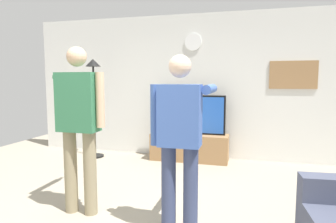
{
  "coord_description": "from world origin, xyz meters",
  "views": [
    {
      "loc": [
        1.03,
        -2.59,
        1.47
      ],
      "look_at": [
        0.01,
        1.2,
        1.05
      ],
      "focal_mm": 31.3,
      "sensor_mm": 36.0,
      "label": 1
    }
  ],
  "objects_px": {
    "framed_picture": "(293,75)",
    "tv_stand": "(189,147)",
    "television": "(190,115)",
    "wall_clock": "(193,42)",
    "person_standing_nearer_lamp": "(79,120)",
    "floor_lamp": "(94,87)",
    "person_standing_nearer_couch": "(180,135)"
  },
  "relations": [
    {
      "from": "framed_picture",
      "to": "tv_stand",
      "type": "bearing_deg",
      "value": -170.48
    },
    {
      "from": "tv_stand",
      "to": "television",
      "type": "relative_size",
      "value": 1.1
    },
    {
      "from": "television",
      "to": "framed_picture",
      "type": "distance_m",
      "value": 1.92
    },
    {
      "from": "tv_stand",
      "to": "wall_clock",
      "type": "xyz_separation_m",
      "value": [
        0.0,
        0.29,
        1.93
      ]
    },
    {
      "from": "wall_clock",
      "to": "person_standing_nearer_lamp",
      "type": "xyz_separation_m",
      "value": [
        -0.76,
        -2.69,
        -1.13
      ]
    },
    {
      "from": "tv_stand",
      "to": "floor_lamp",
      "type": "height_order",
      "value": "floor_lamp"
    },
    {
      "from": "framed_picture",
      "to": "floor_lamp",
      "type": "bearing_deg",
      "value": -171.83
    },
    {
      "from": "wall_clock",
      "to": "television",
      "type": "bearing_deg",
      "value": -90.0
    },
    {
      "from": "tv_stand",
      "to": "floor_lamp",
      "type": "xyz_separation_m",
      "value": [
        -1.8,
        -0.22,
        1.09
      ]
    },
    {
      "from": "tv_stand",
      "to": "floor_lamp",
      "type": "relative_size",
      "value": 0.75
    },
    {
      "from": "person_standing_nearer_lamp",
      "to": "person_standing_nearer_couch",
      "type": "relative_size",
      "value": 1.07
    },
    {
      "from": "television",
      "to": "framed_picture",
      "type": "relative_size",
      "value": 1.63
    },
    {
      "from": "television",
      "to": "wall_clock",
      "type": "relative_size",
      "value": 4.08
    },
    {
      "from": "framed_picture",
      "to": "floor_lamp",
      "type": "distance_m",
      "value": 3.6
    },
    {
      "from": "framed_picture",
      "to": "person_standing_nearer_lamp",
      "type": "xyz_separation_m",
      "value": [
        -2.52,
        -2.7,
        -0.52
      ]
    },
    {
      "from": "person_standing_nearer_couch",
      "to": "tv_stand",
      "type": "bearing_deg",
      "value": 98.75
    },
    {
      "from": "person_standing_nearer_lamp",
      "to": "television",
      "type": "bearing_deg",
      "value": 72.69
    },
    {
      "from": "television",
      "to": "person_standing_nearer_lamp",
      "type": "height_order",
      "value": "person_standing_nearer_lamp"
    },
    {
      "from": "tv_stand",
      "to": "television",
      "type": "distance_m",
      "value": 0.6
    },
    {
      "from": "tv_stand",
      "to": "television",
      "type": "height_order",
      "value": "television"
    },
    {
      "from": "television",
      "to": "person_standing_nearer_couch",
      "type": "relative_size",
      "value": 0.75
    },
    {
      "from": "person_standing_nearer_lamp",
      "to": "wall_clock",
      "type": "bearing_deg",
      "value": 74.18
    },
    {
      "from": "tv_stand",
      "to": "person_standing_nearer_couch",
      "type": "xyz_separation_m",
      "value": [
        0.39,
        -2.55,
        0.72
      ]
    },
    {
      "from": "floor_lamp",
      "to": "person_standing_nearer_lamp",
      "type": "relative_size",
      "value": 1.02
    },
    {
      "from": "tv_stand",
      "to": "wall_clock",
      "type": "height_order",
      "value": "wall_clock"
    },
    {
      "from": "wall_clock",
      "to": "person_standing_nearer_couch",
      "type": "relative_size",
      "value": 0.18
    },
    {
      "from": "framed_picture",
      "to": "person_standing_nearer_couch",
      "type": "xyz_separation_m",
      "value": [
        -1.37,
        -2.84,
        -0.6
      ]
    },
    {
      "from": "tv_stand",
      "to": "person_standing_nearer_couch",
      "type": "relative_size",
      "value": 0.83
    },
    {
      "from": "wall_clock",
      "to": "person_standing_nearer_couch",
      "type": "distance_m",
      "value": 3.11
    },
    {
      "from": "floor_lamp",
      "to": "person_standing_nearer_lamp",
      "type": "height_order",
      "value": "floor_lamp"
    },
    {
      "from": "television",
      "to": "person_standing_nearer_lamp",
      "type": "xyz_separation_m",
      "value": [
        -0.76,
        -2.45,
        0.2
      ]
    },
    {
      "from": "person_standing_nearer_couch",
      "to": "floor_lamp",
      "type": "bearing_deg",
      "value": 133.25
    }
  ]
}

